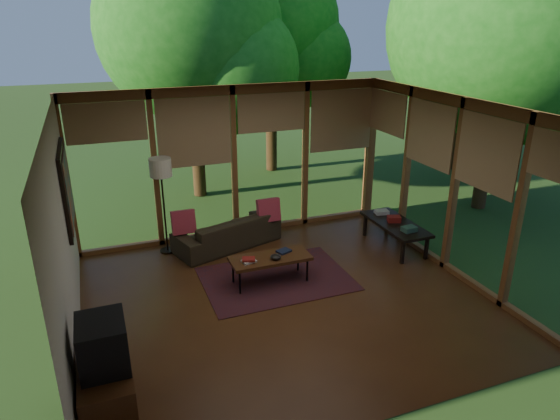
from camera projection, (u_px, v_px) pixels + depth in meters
name	position (u px, v px, depth m)	size (l,w,h in m)	color
floor	(286.00, 298.00, 7.13)	(5.50, 5.50, 0.00)	#583017
ceiling	(286.00, 109.00, 6.16)	(5.50, 5.50, 0.00)	silver
wall_left	(64.00, 241.00, 5.73)	(0.04, 5.00, 2.70)	beige
wall_front	(388.00, 305.00, 4.47)	(5.50, 0.04, 2.70)	beige
window_wall_back	(234.00, 163.00, 8.82)	(5.50, 0.12, 2.70)	brown
window_wall_right	(454.00, 187.00, 7.56)	(0.12, 5.00, 2.70)	brown
exterior_lawn	(419.00, 137.00, 16.77)	(40.00, 40.00, 0.00)	#294C1C
tree_nw	(190.00, 29.00, 10.08)	(3.78, 3.78, 5.44)	#3E2C16
tree_ne	(269.00, 24.00, 11.96)	(3.34, 3.34, 5.28)	#3E2C16
tree_se	(501.00, 27.00, 9.25)	(4.20, 4.20, 5.69)	#3E2C16
tree_far	(464.00, 34.00, 12.01)	(2.92, 2.92, 4.85)	#3E2C16
rug	(276.00, 279.00, 7.66)	(2.21, 1.57, 0.01)	maroon
sofa	(227.00, 232.00, 8.68)	(1.85, 0.72, 0.54)	#322819
pillow_left	(184.00, 223.00, 8.27)	(0.39, 0.13, 0.39)	maroon
pillow_right	(269.00, 211.00, 8.77)	(0.40, 0.13, 0.40)	maroon
ct_book_lower	(249.00, 261.00, 7.26)	(0.20, 0.15, 0.03)	#B9B2A8
ct_book_upper	(249.00, 259.00, 7.25)	(0.19, 0.14, 0.03)	maroon
ct_book_side	(284.00, 251.00, 7.57)	(0.20, 0.15, 0.03)	black
ct_bowl	(276.00, 257.00, 7.34)	(0.16, 0.16, 0.07)	black
media_cabinet	(108.00, 391.00, 4.93)	(0.50, 1.00, 0.60)	#502B16
television	(103.00, 344.00, 4.74)	(0.45, 0.55, 0.50)	black
console_book_a	(409.00, 229.00, 8.22)	(0.23, 0.17, 0.08)	#2D4F40
console_book_b	(394.00, 219.00, 8.60)	(0.22, 0.16, 0.10)	maroon
console_book_c	(382.00, 212.00, 8.96)	(0.24, 0.17, 0.06)	#B9B2A8
floor_lamp	(161.00, 173.00, 8.06)	(0.36, 0.36, 1.65)	black
coffee_table	(270.00, 259.00, 7.43)	(1.20, 0.50, 0.43)	#502B16
side_console	(395.00, 225.00, 8.59)	(0.60, 1.40, 0.46)	black
wall_painting	(67.00, 188.00, 6.89)	(0.06, 1.35, 1.15)	black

